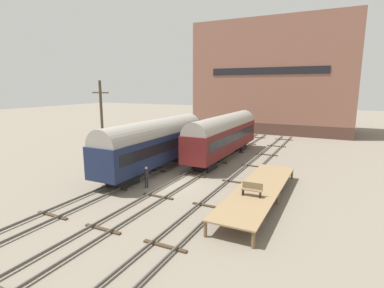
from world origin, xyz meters
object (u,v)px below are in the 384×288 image
(bench, at_px, (252,189))
(utility_pole, at_px, (102,129))
(train_car_navy, at_px, (155,142))
(person_worker, at_px, (146,175))
(train_car_maroon, at_px, (224,134))

(bench, distance_m, utility_pole, 14.60)
(train_car_navy, bearing_deg, utility_pole, -124.67)
(bench, distance_m, person_worker, 9.11)
(person_worker, distance_m, utility_pole, 6.24)
(train_car_navy, distance_m, bench, 12.65)
(train_car_maroon, distance_m, train_car_navy, 9.07)
(bench, xyz_separation_m, person_worker, (-9.09, 0.59, -0.41))
(train_car_maroon, bearing_deg, bench, -62.15)
(person_worker, bearing_deg, utility_pole, 172.74)
(train_car_maroon, bearing_deg, person_worker, -98.98)
(train_car_navy, bearing_deg, person_worker, -64.65)
(train_car_maroon, xyz_separation_m, train_car_navy, (-4.29, -7.99, -0.02))
(bench, xyz_separation_m, utility_pole, (-14.22, 1.24, 3.08))
(utility_pole, bearing_deg, person_worker, -7.26)
(train_car_maroon, height_order, utility_pole, utility_pole)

